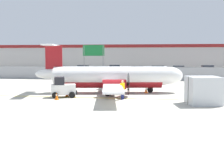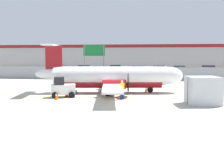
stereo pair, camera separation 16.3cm
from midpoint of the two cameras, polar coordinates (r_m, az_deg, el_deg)
ground_plane at (r=22.48m, az=1.85°, el=-5.47°), size 140.00×140.00×0.01m
perimeter_fence at (r=38.19m, az=4.39°, el=0.36°), size 98.00×0.10×2.10m
parking_lot_strip at (r=49.72m, az=5.20°, el=0.12°), size 98.00×17.00×0.12m
background_building at (r=68.04m, az=5.96°, el=4.02°), size 91.00×8.10×6.50m
commuter_airplane at (r=25.63m, az=0.49°, el=-0.62°), size 15.20×16.06×4.92m
baggage_tug at (r=23.47m, az=-11.00°, el=-3.02°), size 2.56×1.95×1.88m
ground_crew_worker at (r=21.77m, az=2.54°, el=-3.28°), size 0.48×0.49×1.70m
cargo_container at (r=20.94m, az=20.27°, el=-3.47°), size 2.71×2.38×2.20m
traffic_cone_near_left at (r=23.90m, az=-10.10°, el=-4.19°), size 0.36×0.36×0.64m
traffic_cone_near_right at (r=22.31m, az=-12.40°, el=-4.85°), size 0.36×0.36×0.64m
traffic_cone_far_left at (r=25.77m, az=7.97°, el=-3.52°), size 0.36×0.36×0.64m
parked_car_0 at (r=50.76m, az=-12.08°, el=1.07°), size 4.33×2.29×1.58m
parked_car_1 at (r=52.71m, az=-6.22°, el=1.27°), size 4.24×2.07×1.58m
parked_car_2 at (r=53.70m, az=1.02°, el=1.36°), size 4.34×2.32×1.58m
parked_car_3 at (r=48.00m, az=5.94°, el=0.95°), size 4.27×2.14×1.58m
parked_car_4 at (r=50.67m, az=10.57°, el=1.09°), size 4.37×2.38×1.58m
parked_car_5 at (r=51.69m, az=15.35°, el=1.07°), size 4.38×2.42×1.58m
parked_car_6 at (r=55.69m, az=21.37°, el=1.16°), size 4.25×2.11×1.58m
highway_sign at (r=41.35m, az=-3.99°, el=4.88°), size 3.60×0.14×5.50m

